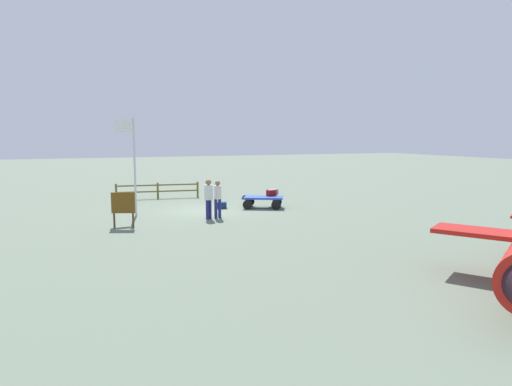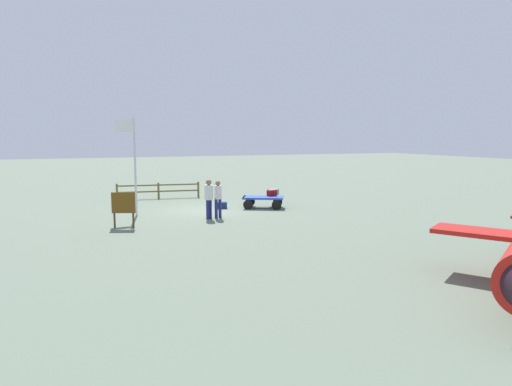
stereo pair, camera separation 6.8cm
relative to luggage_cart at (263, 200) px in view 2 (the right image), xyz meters
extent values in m
plane|color=slate|center=(2.95, -0.39, -0.44)|extent=(120.00, 120.00, 0.00)
cube|color=#2A48B2|center=(-0.02, 0.01, 0.10)|extent=(2.32, 1.88, 0.10)
cube|color=#2A48B2|center=(0.86, -0.45, 0.10)|extent=(0.53, 0.91, 0.10)
cylinder|color=black|center=(0.87, 0.15, -0.20)|extent=(0.50, 0.34, 0.50)
cylinder|color=black|center=(0.38, -0.80, -0.20)|extent=(0.50, 0.34, 0.50)
cylinder|color=black|center=(-0.42, 0.83, -0.20)|extent=(0.50, 0.34, 0.50)
cylinder|color=black|center=(-0.91, -0.13, -0.20)|extent=(0.50, 0.34, 0.50)
cube|color=maroon|center=(-0.56, -0.10, 0.30)|extent=(0.53, 0.41, 0.30)
cube|color=gray|center=(-0.83, -0.51, 0.30)|extent=(0.56, 0.43, 0.29)
cube|color=navy|center=(1.99, -0.67, -0.28)|extent=(0.58, 0.52, 0.33)
cylinder|color=navy|center=(3.39, 1.94, 0.00)|extent=(0.14, 0.14, 0.88)
cylinder|color=navy|center=(3.55, 2.06, 0.00)|extent=(0.14, 0.14, 0.88)
cylinder|color=silver|center=(3.47, 2.00, 0.77)|extent=(0.53, 0.53, 0.66)
sphere|color=olive|center=(3.47, 2.00, 1.23)|extent=(0.26, 0.26, 0.26)
cylinder|color=navy|center=(2.93, 1.92, 0.00)|extent=(0.14, 0.14, 0.88)
cylinder|color=navy|center=(3.12, 1.96, 0.00)|extent=(0.14, 0.14, 0.88)
cylinder|color=silver|center=(3.03, 1.94, 0.74)|extent=(0.39, 0.39, 0.60)
sphere|color=#8C6D4B|center=(3.03, 1.94, 1.16)|extent=(0.23, 0.23, 0.23)
cylinder|color=black|center=(-1.81, 13.04, -0.22)|extent=(0.42, 0.32, 0.44)
cylinder|color=silver|center=(6.38, -0.15, 1.84)|extent=(0.10, 0.10, 4.56)
cube|color=white|center=(6.82, -0.15, 3.74)|extent=(0.77, 0.16, 0.57)
cylinder|color=#4C3319|center=(6.90, 2.78, -0.14)|extent=(0.08, 0.08, 0.61)
cylinder|color=#4C3319|center=(7.61, 2.51, -0.14)|extent=(0.08, 0.08, 0.61)
cube|color=brown|center=(7.25, 2.65, 0.59)|extent=(0.91, 0.40, 0.85)
cylinder|color=brown|center=(1.97, -5.43, 0.03)|extent=(0.12, 0.12, 0.95)
cylinder|color=brown|center=(4.34, -5.74, 0.03)|extent=(0.12, 0.12, 0.95)
cylinder|color=brown|center=(6.71, -6.04, 0.03)|extent=(0.12, 0.12, 0.95)
cube|color=brown|center=(4.34, -5.74, 0.36)|extent=(4.74, 0.69, 0.08)
cube|color=brown|center=(4.34, -5.74, -0.02)|extent=(4.74, 0.69, 0.08)
camera|label=1|loc=(9.26, 21.67, 3.29)|focal=32.21mm
camera|label=2|loc=(9.20, 21.69, 3.29)|focal=32.21mm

